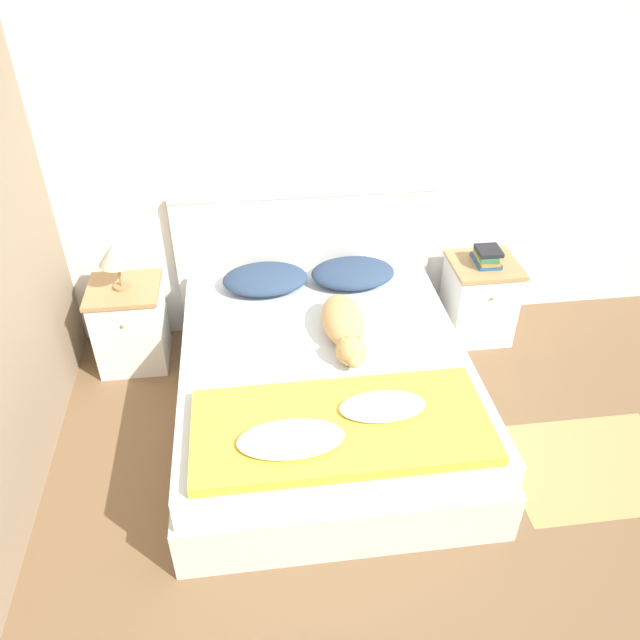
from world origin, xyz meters
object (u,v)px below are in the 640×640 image
nightstand_left (131,325)px  pillow_left (265,279)px  bed (324,388)px  table_lamp (115,254)px  nightstand_right (479,299)px  dog (345,326)px  book_stack (487,256)px  pillow_right (353,273)px

nightstand_left → pillow_left: pillow_left is taller
bed → table_lamp: size_ratio=6.03×
nightstand_right → table_lamp: table_lamp is taller
nightstand_left → dog: size_ratio=0.81×
bed → nightstand_right: 1.46m
nightstand_left → book_stack: 2.50m
dog → table_lamp: 1.53m
nightstand_right → dog: 1.30m
pillow_left → table_lamp: (-0.94, 0.00, 0.26)m
pillow_right → book_stack: size_ratio=2.39×
bed → pillow_left: (-0.30, 0.76, 0.34)m
book_stack → table_lamp: 2.49m
nightstand_left → nightstand_right: same height
book_stack → table_lamp: bearing=-180.0°
nightstand_left → pillow_right: bearing=-0.2°
nightstand_right → bed: bearing=-148.2°
pillow_left → pillow_right: (0.60, 0.00, 0.00)m
nightstand_right → nightstand_left: bearing=180.0°
nightstand_left → table_lamp: table_lamp is taller
dog → nightstand_left: bearing=155.5°
bed → pillow_right: 0.89m
bed → dog: 0.41m
pillow_left → book_stack: size_ratio=2.39×
pillow_left → pillow_right: same height
nightstand_left → bed: bearing=-31.8°
dog → table_lamp: size_ratio=2.22×
bed → nightstand_left: (-1.24, 0.77, 0.04)m
nightstand_right → pillow_left: bearing=-179.8°
pillow_right → dog: bearing=-104.3°
nightstand_right → dog: (-1.10, -0.63, 0.31)m
nightstand_right → dog: size_ratio=0.81×
nightstand_left → pillow_right: (1.54, -0.01, 0.30)m
table_lamp → bed: bearing=-31.7°
bed → book_stack: (1.24, 0.76, 0.40)m
pillow_left → book_stack: 1.54m
nightstand_right → pillow_right: bearing=-179.6°
book_stack → table_lamp: (-2.48, -0.00, 0.20)m
pillow_left → pillow_right: 0.60m
pillow_right → nightstand_left: bearing=179.8°
bed → dog: bearing=45.0°
nightstand_left → pillow_left: bearing=-0.4°
table_lamp → book_stack: bearing=0.0°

